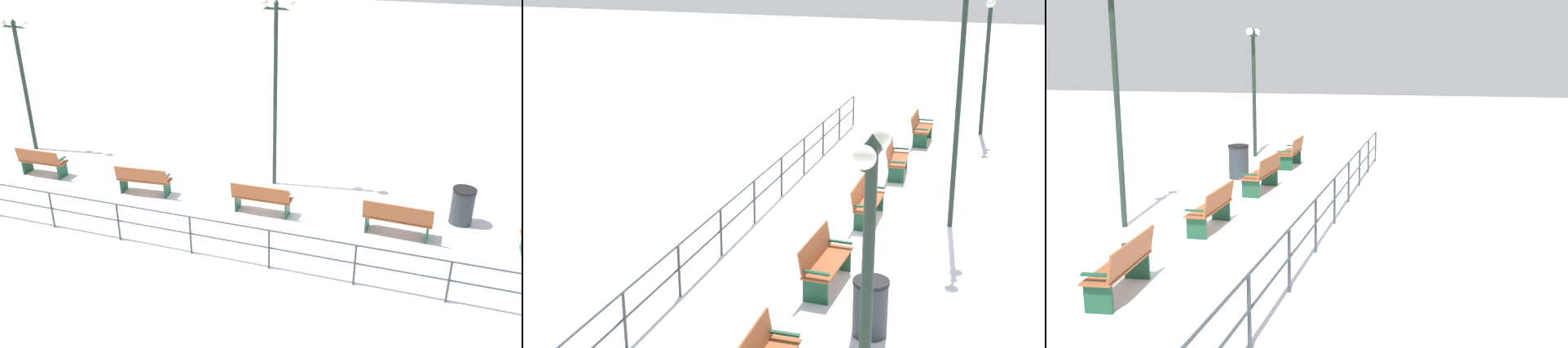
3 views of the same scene
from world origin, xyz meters
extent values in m
plane|color=white|center=(0.00, 0.00, 0.00)|extent=(80.00, 80.00, 0.00)
cube|color=brown|center=(-0.02, -6.91, 0.46)|extent=(0.52, 1.42, 0.04)
cube|color=brown|center=(-0.27, -6.92, 0.70)|extent=(0.14, 1.41, 0.44)
cube|color=#19472D|center=(-0.01, -7.52, 0.23)|extent=(0.45, 0.06, 0.46)
cube|color=#19472D|center=(-0.03, -6.31, 0.23)|extent=(0.45, 0.06, 0.46)
cube|color=#19472D|center=(0.01, -7.52, 0.58)|extent=(0.45, 0.08, 0.04)
cube|color=#19472D|center=(-0.01, -6.31, 0.58)|extent=(0.45, 0.08, 0.04)
cube|color=brown|center=(-0.13, -3.46, 0.46)|extent=(0.56, 1.67, 0.04)
cube|color=brown|center=(-0.39, -3.45, 0.71)|extent=(0.17, 1.65, 0.46)
cube|color=#19472D|center=(-0.16, -4.18, 0.23)|extent=(0.46, 0.07, 0.46)
cube|color=#19472D|center=(-0.11, -2.73, 0.23)|extent=(0.46, 0.07, 0.46)
cube|color=#19472D|center=(-0.14, -4.18, 0.58)|extent=(0.46, 0.09, 0.04)
cube|color=#19472D|center=(-0.09, -2.73, 0.58)|extent=(0.46, 0.09, 0.04)
cube|color=brown|center=(-0.12, 0.00, 0.44)|extent=(0.47, 1.56, 0.04)
cube|color=brown|center=(-0.35, 0.00, 0.67)|extent=(0.13, 1.56, 0.42)
cube|color=#19472D|center=(-0.11, -0.68, 0.22)|extent=(0.40, 0.06, 0.44)
cube|color=#19472D|center=(-0.14, 0.68, 0.22)|extent=(0.40, 0.06, 0.44)
cube|color=#19472D|center=(-0.09, -0.68, 0.56)|extent=(0.40, 0.08, 0.04)
cube|color=#19472D|center=(-0.12, 0.68, 0.56)|extent=(0.40, 0.08, 0.04)
cube|color=brown|center=(-0.10, 3.46, 0.43)|extent=(0.59, 1.54, 0.04)
cube|color=brown|center=(-0.32, 3.43, 0.66)|extent=(0.25, 1.51, 0.42)
cube|color=#19472D|center=(-0.04, 2.81, 0.22)|extent=(0.40, 0.09, 0.43)
cube|color=#19472D|center=(-0.16, 4.10, 0.22)|extent=(0.40, 0.09, 0.43)
cube|color=#19472D|center=(-0.02, 2.81, 0.55)|extent=(0.41, 0.11, 0.04)
cube|color=#19472D|center=(-0.14, 4.11, 0.55)|extent=(0.41, 0.11, 0.04)
cylinder|color=#1E2D23|center=(1.64, -8.57, 2.09)|extent=(0.13, 0.13, 4.17)
cylinder|color=#1E2D23|center=(1.64, -8.57, 4.05)|extent=(0.08, 0.75, 0.08)
sphere|color=white|center=(1.64, -8.94, 4.16)|extent=(0.24, 0.24, 0.24)
sphere|color=white|center=(1.64, -8.20, 4.16)|extent=(0.24, 0.24, 0.24)
cone|color=#1E2D23|center=(1.64, -8.57, 4.23)|extent=(0.18, 0.18, 0.12)
cylinder|color=#1E2D23|center=(1.64, 0.22, 2.53)|extent=(0.11, 0.11, 5.06)
cylinder|color=#383D42|center=(-2.50, -8.44, 0.49)|extent=(0.05, 0.05, 0.97)
cylinder|color=#383D42|center=(-2.50, -6.57, 0.49)|extent=(0.05, 0.05, 0.97)
cylinder|color=#383D42|center=(-2.50, -4.69, 0.49)|extent=(0.05, 0.05, 0.97)
cylinder|color=#383D42|center=(-2.50, -2.81, 0.49)|extent=(0.05, 0.05, 0.97)
cylinder|color=#383D42|center=(-2.50, -0.94, 0.49)|extent=(0.05, 0.05, 0.97)
cylinder|color=#383D42|center=(-2.50, 0.94, 0.49)|extent=(0.05, 0.05, 0.97)
cylinder|color=#383D42|center=(-2.50, 2.81, 0.49)|extent=(0.05, 0.05, 0.97)
cylinder|color=#383D42|center=(-2.50, 4.69, 0.49)|extent=(0.05, 0.05, 0.97)
cylinder|color=#383D42|center=(-2.50, 0.00, 0.97)|extent=(0.04, 16.89, 0.04)
cylinder|color=#383D42|center=(-2.50, 0.00, 0.53)|extent=(0.04, 16.89, 0.04)
cylinder|color=#2D3338|center=(0.96, -4.93, 0.45)|extent=(0.56, 0.56, 0.89)
cylinder|color=black|center=(0.96, -4.93, 0.92)|extent=(0.58, 0.58, 0.06)
camera|label=1|loc=(-12.37, -4.04, 7.15)|focal=38.58mm
camera|label=2|loc=(3.05, -15.53, 6.16)|focal=51.96mm
camera|label=3|loc=(-4.62, 10.98, 3.48)|focal=41.64mm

